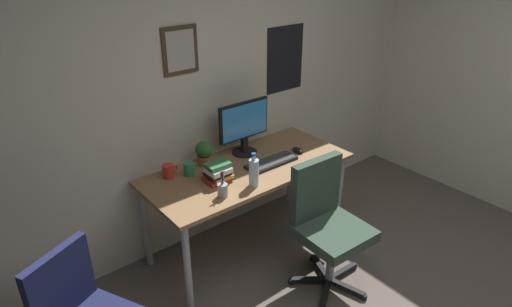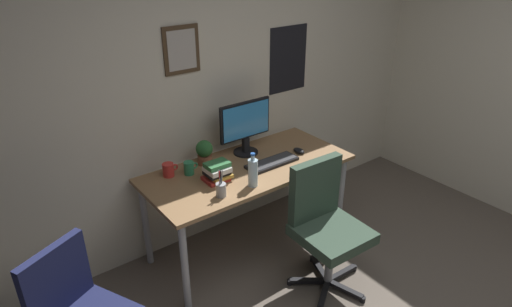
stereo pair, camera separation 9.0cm
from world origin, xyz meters
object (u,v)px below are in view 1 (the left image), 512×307
at_px(monitor, 244,126).
at_px(keyboard, 271,162).
at_px(pen_cup, 223,190).
at_px(book_stack_left, 218,172).
at_px(water_bottle, 254,172).
at_px(potted_plant, 204,152).
at_px(computer_mouse, 298,150).
at_px(coffee_mug_far, 189,169).
at_px(office_chair, 326,219).
at_px(coffee_mug_near, 168,171).

distance_m(monitor, keyboard, 0.36).
xyz_separation_m(monitor, pen_cup, (-0.52, -0.44, -0.19)).
distance_m(pen_cup, book_stack_left, 0.22).
bearing_deg(water_bottle, potted_plant, 101.15).
xyz_separation_m(keyboard, computer_mouse, (0.30, 0.02, 0.01)).
height_order(coffee_mug_far, pen_cup, pen_cup).
height_order(monitor, water_bottle, monitor).
xyz_separation_m(monitor, keyboard, (0.05, -0.28, -0.23)).
xyz_separation_m(coffee_mug_far, potted_plant, (0.17, 0.07, 0.06)).
height_order(water_bottle, pen_cup, water_bottle).
height_order(water_bottle, coffee_mug_far, water_bottle).
height_order(coffee_mug_far, book_stack_left, book_stack_left).
bearing_deg(potted_plant, office_chair, -64.22).
distance_m(office_chair, keyboard, 0.62).
relative_size(monitor, potted_plant, 2.36).
height_order(water_bottle, potted_plant, water_bottle).
height_order(computer_mouse, book_stack_left, book_stack_left).
xyz_separation_m(potted_plant, book_stack_left, (-0.06, -0.28, -0.03)).
distance_m(computer_mouse, book_stack_left, 0.78).
distance_m(computer_mouse, coffee_mug_far, 0.91).
bearing_deg(keyboard, monitor, 99.32).
height_order(water_bottle, book_stack_left, water_bottle).
xyz_separation_m(keyboard, coffee_mug_near, (-0.72, 0.31, 0.04)).
relative_size(computer_mouse, pen_cup, 0.55).
bearing_deg(book_stack_left, potted_plant, 77.08).
xyz_separation_m(keyboard, potted_plant, (-0.41, 0.31, 0.09)).
xyz_separation_m(monitor, potted_plant, (-0.36, 0.03, -0.13)).
bearing_deg(computer_mouse, keyboard, -175.76).
xyz_separation_m(water_bottle, coffee_mug_near, (-0.40, 0.48, -0.06)).
distance_m(coffee_mug_far, book_stack_left, 0.24).
relative_size(office_chair, water_bottle, 3.76).
bearing_deg(book_stack_left, coffee_mug_far, 118.02).
bearing_deg(coffee_mug_far, office_chair, -53.62).
bearing_deg(office_chair, pen_cup, 144.69).
relative_size(office_chair, book_stack_left, 5.16).
xyz_separation_m(office_chair, coffee_mug_far, (-0.60, 0.82, 0.27)).
bearing_deg(book_stack_left, pen_cup, -116.04).
distance_m(monitor, computer_mouse, 0.49).
distance_m(keyboard, coffee_mug_far, 0.64).
bearing_deg(keyboard, coffee_mug_far, 157.34).
bearing_deg(keyboard, office_chair, -88.23).
height_order(coffee_mug_near, coffee_mug_far, coffee_mug_near).
bearing_deg(book_stack_left, computer_mouse, -1.04).
height_order(monitor, book_stack_left, monitor).
height_order(office_chair, coffee_mug_near, office_chair).
bearing_deg(pen_cup, book_stack_left, 63.96).
xyz_separation_m(office_chair, pen_cup, (-0.59, 0.42, 0.27)).
bearing_deg(office_chair, coffee_mug_far, 126.38).
height_order(computer_mouse, water_bottle, water_bottle).
height_order(computer_mouse, coffee_mug_near, coffee_mug_near).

